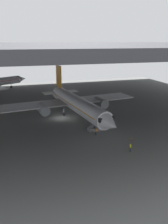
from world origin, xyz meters
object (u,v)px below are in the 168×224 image
object	(u,v)px
crew_worker_by_stairs	(96,131)
boarding_stairs	(97,127)
airplane_main	(76,103)
crew_worker_near_nose	(130,147)
traffic_cone_orange	(132,139)

from	to	relation	value
crew_worker_by_stairs	boarding_stairs	bearing A→B (deg)	64.14
airplane_main	crew_worker_by_stairs	bearing A→B (deg)	-87.03
crew_worker_near_nose	crew_worker_by_stairs	xyz separation A→B (m)	(-3.07, 8.74, 0.05)
crew_worker_near_nose	boarding_stairs	bearing A→B (deg)	99.04
crew_worker_near_nose	traffic_cone_orange	bearing A→B (deg)	59.52
boarding_stairs	crew_worker_by_stairs	bearing A→B (deg)	-115.86
crew_worker_near_nose	traffic_cone_orange	distance (m)	5.23
airplane_main	crew_worker_by_stairs	world-z (taller)	airplane_main
boarding_stairs	traffic_cone_orange	distance (m)	8.19
airplane_main	boarding_stairs	world-z (taller)	airplane_main
airplane_main	crew_worker_by_stairs	xyz separation A→B (m)	(0.66, -12.66, -2.47)
traffic_cone_orange	boarding_stairs	bearing A→B (deg)	122.85
traffic_cone_orange	crew_worker_near_nose	bearing A→B (deg)	-120.48
airplane_main	traffic_cone_orange	bearing A→B (deg)	-69.40
crew_worker_near_nose	traffic_cone_orange	size ratio (longest dim) A/B	2.75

